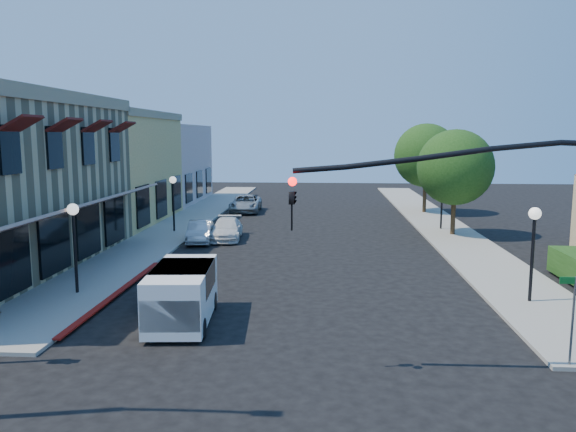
# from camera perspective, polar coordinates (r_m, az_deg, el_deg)

# --- Properties ---
(ground) EXTENTS (120.00, 120.00, 0.00)m
(ground) POSITION_cam_1_polar(r_m,az_deg,el_deg) (13.85, -0.78, -18.04)
(ground) COLOR black
(ground) RESTS_ON ground
(sidewalk_left) EXTENTS (3.50, 50.00, 0.12)m
(sidewalk_left) POSITION_cam_1_polar(r_m,az_deg,el_deg) (41.02, -9.99, -0.39)
(sidewalk_left) COLOR gray
(sidewalk_left) RESTS_ON ground
(sidewalk_right) EXTENTS (3.50, 50.00, 0.12)m
(sidewalk_right) POSITION_cam_1_polar(r_m,az_deg,el_deg) (40.59, 14.77, -0.63)
(sidewalk_right) COLOR gray
(sidewalk_right) RESTS_ON ground
(curb_red_strip) EXTENTS (0.25, 10.00, 0.06)m
(curb_red_strip) POSITION_cam_1_polar(r_m,az_deg,el_deg) (22.70, -16.88, -7.79)
(curb_red_strip) COLOR maroon
(curb_red_strip) RESTS_ON ground
(yellow_stucco_building) EXTENTS (10.00, 12.00, 7.60)m
(yellow_stucco_building) POSITION_cam_1_polar(r_m,az_deg,el_deg) (41.84, -19.49, 4.58)
(yellow_stucco_building) COLOR tan
(yellow_stucco_building) RESTS_ON ground
(pink_stucco_building) EXTENTS (10.00, 12.00, 7.00)m
(pink_stucco_building) POSITION_cam_1_polar(r_m,az_deg,el_deg) (53.08, -14.37, 5.15)
(pink_stucco_building) COLOR #CBA199
(pink_stucco_building) RESTS_ON ground
(street_tree_a) EXTENTS (4.56, 4.56, 6.48)m
(street_tree_a) POSITION_cam_1_polar(r_m,az_deg,el_deg) (35.31, 16.62, 4.76)
(street_tree_a) COLOR black
(street_tree_a) RESTS_ON ground
(street_tree_b) EXTENTS (4.94, 4.94, 7.02)m
(street_tree_b) POSITION_cam_1_polar(r_m,az_deg,el_deg) (45.09, 13.84, 5.99)
(street_tree_b) COLOR black
(street_tree_b) RESTS_ON ground
(signal_mast_arm) EXTENTS (8.01, 0.39, 6.00)m
(signal_mast_arm) POSITION_cam_1_polar(r_m,az_deg,el_deg) (14.84, 22.85, -0.33)
(signal_mast_arm) COLOR black
(signal_mast_arm) RESTS_ON ground
(street_name_sign) EXTENTS (0.80, 0.06, 2.50)m
(street_name_sign) POSITION_cam_1_polar(r_m,az_deg,el_deg) (16.57, 27.03, -8.21)
(street_name_sign) COLOR #595B5E
(street_name_sign) RESTS_ON ground
(lamppost_left_near) EXTENTS (0.44, 0.44, 3.57)m
(lamppost_left_near) POSITION_cam_1_polar(r_m,az_deg,el_deg) (22.74, -20.94, -0.90)
(lamppost_left_near) COLOR black
(lamppost_left_near) RESTS_ON ground
(lamppost_left_far) EXTENTS (0.44, 0.44, 3.57)m
(lamppost_left_far) POSITION_cam_1_polar(r_m,az_deg,el_deg) (35.83, -11.60, 2.64)
(lamppost_left_far) COLOR black
(lamppost_left_far) RESTS_ON ground
(lamppost_right_near) EXTENTS (0.44, 0.44, 3.57)m
(lamppost_right_near) POSITION_cam_1_polar(r_m,az_deg,el_deg) (21.98, 23.71, -1.35)
(lamppost_right_near) COLOR black
(lamppost_right_near) RESTS_ON ground
(lamppost_right_far) EXTENTS (0.44, 0.44, 3.57)m
(lamppost_right_far) POSITION_cam_1_polar(r_m,az_deg,el_deg) (37.30, 15.41, 2.72)
(lamppost_right_far) COLOR black
(lamppost_right_far) RESTS_ON ground
(white_van) EXTENTS (2.14, 4.33, 1.86)m
(white_van) POSITION_cam_1_polar(r_m,az_deg,el_deg) (18.75, -10.74, -7.55)
(white_van) COLOR white
(white_van) RESTS_ON ground
(parked_car_a) EXTENTS (1.68, 3.50, 1.15)m
(parked_car_a) POSITION_cam_1_polar(r_m,az_deg,el_deg) (21.35, -12.19, -7.03)
(parked_car_a) COLOR black
(parked_car_a) RESTS_ON ground
(parked_car_b) EXTENTS (1.75, 3.86, 1.23)m
(parked_car_b) POSITION_cam_1_polar(r_m,az_deg,el_deg) (32.66, -8.91, -1.58)
(parked_car_b) COLOR #B5B7BA
(parked_car_b) RESTS_ON ground
(parked_car_c) EXTENTS (2.02, 4.34, 1.23)m
(parked_car_c) POSITION_cam_1_polar(r_m,az_deg,el_deg) (33.36, -6.26, -1.33)
(parked_car_c) COLOR silver
(parked_car_c) RESTS_ON ground
(parked_car_d) EXTENTS (2.39, 4.96, 1.36)m
(parked_car_d) POSITION_cam_1_polar(r_m,az_deg,el_deg) (45.01, -4.32, 1.27)
(parked_car_d) COLOR #97999B
(parked_car_d) RESTS_ON ground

